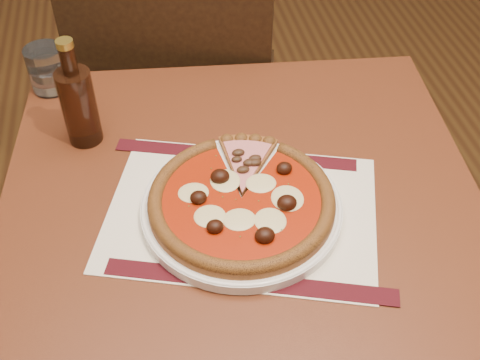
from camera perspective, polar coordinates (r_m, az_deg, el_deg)
name	(u,v)px	position (r m, az deg, el deg)	size (l,w,h in m)	color
table	(242,241)	(1.07, 0.20, -5.77)	(0.88, 0.88, 0.75)	brown
chair_far	(181,93)	(1.56, -5.58, 8.24)	(0.56, 0.56, 0.97)	black
placemat	(242,212)	(0.97, 0.15, -3.08)	(0.43, 0.31, 0.00)	white
plate	(242,208)	(0.97, 0.15, -2.68)	(0.32, 0.32, 0.02)	white
pizza	(242,200)	(0.95, 0.15, -1.89)	(0.30, 0.30, 0.04)	brown
ham_slice	(254,162)	(1.02, 1.34, 1.72)	(0.10, 0.15, 0.02)	brown
water_glass	(47,69)	(1.26, -17.81, 10.00)	(0.08, 0.08, 0.09)	white
bottle	(78,103)	(1.09, -15.07, 7.04)	(0.06, 0.06, 0.21)	#35190D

